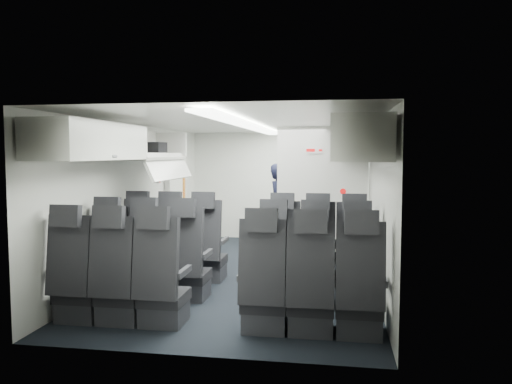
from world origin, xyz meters
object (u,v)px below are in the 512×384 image
(seat_row_front, at_px, (245,253))
(flight_attendant, at_px, (279,207))
(galley_unit, at_px, (323,194))
(boarding_door, at_px, (176,197))
(seat_row_rear, at_px, (212,289))
(carry_on_bag, at_px, (151,150))
(seat_row_mid, at_px, (231,268))

(seat_row_front, relative_size, flight_attendant, 2.14)
(galley_unit, distance_m, boarding_door, 2.84)
(seat_row_rear, height_order, galley_unit, galley_unit)
(flight_attendant, distance_m, carry_on_bag, 2.75)
(seat_row_mid, height_order, carry_on_bag, carry_on_bag)
(galley_unit, bearing_deg, boarding_door, -155.72)
(seat_row_mid, distance_m, carry_on_bag, 2.37)
(seat_row_front, xyz_separation_m, seat_row_rear, (0.00, -1.80, 0.00))
(flight_attendant, bearing_deg, seat_row_rear, 154.40)
(seat_row_front, xyz_separation_m, boarding_door, (-1.64, 2.09, 0.55))
(boarding_door, height_order, carry_on_bag, carry_on_bag)
(seat_row_rear, bearing_deg, seat_row_front, 90.00)
(flight_attendant, bearing_deg, seat_row_mid, 153.67)
(seat_row_front, xyz_separation_m, flight_attendant, (0.19, 2.36, 0.37))
(seat_row_rear, relative_size, flight_attendant, 2.14)
(seat_row_front, height_order, seat_row_rear, same)
(seat_row_front, distance_m, boarding_door, 2.71)
(boarding_door, distance_m, carry_on_bag, 1.90)
(seat_row_mid, relative_size, carry_on_bag, 8.77)
(seat_row_front, xyz_separation_m, seat_row_mid, (0.00, -0.90, 0.00))
(seat_row_mid, relative_size, galley_unit, 1.75)
(seat_row_front, bearing_deg, flight_attendant, 85.31)
(seat_row_mid, xyz_separation_m, galley_unit, (0.95, 4.15, 0.55))
(boarding_door, xyz_separation_m, carry_on_bag, (0.20, -1.70, 0.82))
(boarding_door, bearing_deg, seat_row_rear, -67.13)
(galley_unit, height_order, flight_attendant, galley_unit)
(carry_on_bag, bearing_deg, galley_unit, 58.95)
(galley_unit, bearing_deg, seat_row_rear, -100.65)
(carry_on_bag, bearing_deg, seat_row_rear, -47.89)
(seat_row_mid, bearing_deg, seat_row_rear, -90.00)
(seat_row_front, distance_m, seat_row_rear, 1.80)
(boarding_door, bearing_deg, seat_row_front, -51.84)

